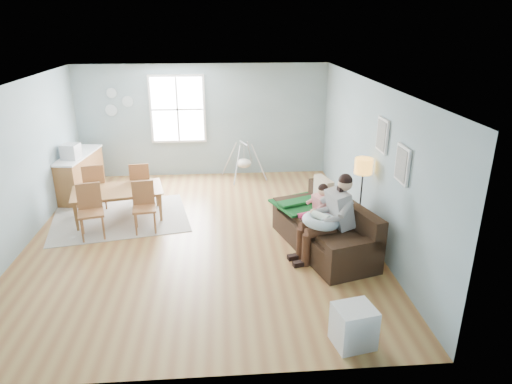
{
  "coord_description": "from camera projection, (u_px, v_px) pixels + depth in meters",
  "views": [
    {
      "loc": [
        0.42,
        -7.48,
        3.69
      ],
      "look_at": [
        0.97,
        -0.48,
        1.0
      ],
      "focal_mm": 32.0,
      "sensor_mm": 36.0,
      "label": 1
    }
  ],
  "objects": [
    {
      "name": "room",
      "position": [
        194.0,
        101.0,
        7.39
      ],
      "size": [
        8.4,
        9.4,
        3.9
      ],
      "color": "#935D34"
    },
    {
      "name": "window",
      "position": [
        178.0,
        109.0,
        10.84
      ],
      "size": [
        1.32,
        0.08,
        1.62
      ],
      "color": "white",
      "rests_on": "room"
    },
    {
      "name": "pictures",
      "position": [
        392.0,
        149.0,
        6.83
      ],
      "size": [
        0.05,
        1.34,
        0.74
      ],
      "color": "white",
      "rests_on": "room"
    },
    {
      "name": "wall_plates",
      "position": [
        117.0,
        102.0,
        10.68
      ],
      "size": [
        0.67,
        0.02,
        0.66
      ],
      "color": "#A6BEC7",
      "rests_on": "room"
    },
    {
      "name": "sofa",
      "position": [
        326.0,
        231.0,
        7.71
      ],
      "size": [
        1.51,
        2.34,
        0.88
      ],
      "color": "black",
      "rests_on": "room"
    },
    {
      "name": "green_throw",
      "position": [
        303.0,
        203.0,
        8.22
      ],
      "size": [
        1.24,
        1.17,
        0.04
      ],
      "primitive_type": "cube",
      "rotation": [
        0.0,
        0.0,
        0.4
      ],
      "color": "#135726",
      "rests_on": "sofa"
    },
    {
      "name": "beige_pillow",
      "position": [
        323.0,
        192.0,
        8.1
      ],
      "size": [
        0.27,
        0.53,
        0.51
      ],
      "primitive_type": "cube",
      "rotation": [
        0.0,
        0.0,
        0.26
      ],
      "color": "tan",
      "rests_on": "sofa"
    },
    {
      "name": "father",
      "position": [
        330.0,
        215.0,
        7.23
      ],
      "size": [
        1.07,
        0.62,
        1.43
      ],
      "color": "gray",
      "rests_on": "sofa"
    },
    {
      "name": "nursing_pillow",
      "position": [
        321.0,
        221.0,
        7.2
      ],
      "size": [
        0.76,
        0.75,
        0.24
      ],
      "primitive_type": "torus",
      "rotation": [
        0.0,
        0.14,
        0.32
      ],
      "color": "silver",
      "rests_on": "father"
    },
    {
      "name": "infant",
      "position": [
        319.0,
        216.0,
        7.2
      ],
      "size": [
        0.29,
        0.36,
        0.14
      ],
      "color": "white",
      "rests_on": "nursing_pillow"
    },
    {
      "name": "toddler",
      "position": [
        317.0,
        204.0,
        7.71
      ],
      "size": [
        0.58,
        0.43,
        0.86
      ],
      "color": "silver",
      "rests_on": "sofa"
    },
    {
      "name": "floor_lamp",
      "position": [
        363.0,
        173.0,
        7.72
      ],
      "size": [
        0.3,
        0.3,
        1.49
      ],
      "color": "black",
      "rests_on": "room"
    },
    {
      "name": "storage_cube",
      "position": [
        353.0,
        326.0,
        5.43
      ],
      "size": [
        0.53,
        0.49,
        0.51
      ],
      "color": "white",
      "rests_on": "room"
    },
    {
      "name": "rug",
      "position": [
        121.0,
        218.0,
        8.95
      ],
      "size": [
        2.88,
        2.4,
        0.01
      ],
      "primitive_type": "cube",
      "rotation": [
        0.0,
        0.0,
        0.2
      ],
      "color": "#9B978D",
      "rests_on": "room"
    },
    {
      "name": "dining_table",
      "position": [
        119.0,
        205.0,
        8.85
      ],
      "size": [
        1.85,
        1.27,
        0.59
      ],
      "primitive_type": "imported",
      "rotation": [
        0.0,
        0.0,
        0.21
      ],
      "color": "brown",
      "rests_on": "rug"
    },
    {
      "name": "chair_sw",
      "position": [
        90.0,
        207.0,
        8.08
      ],
      "size": [
        0.53,
        0.53,
        0.96
      ],
      "color": "#905E31",
      "rests_on": "rug"
    },
    {
      "name": "chair_se",
      "position": [
        144.0,
        203.0,
        8.32
      ],
      "size": [
        0.47,
        0.47,
        0.92
      ],
      "color": "#905E31",
      "rests_on": "rug"
    },
    {
      "name": "chair_nw",
      "position": [
        94.0,
        184.0,
        9.21
      ],
      "size": [
        0.53,
        0.53,
        0.97
      ],
      "color": "#905E31",
      "rests_on": "rug"
    },
    {
      "name": "chair_ne",
      "position": [
        140.0,
        181.0,
        9.45
      ],
      "size": [
        0.46,
        0.46,
        0.92
      ],
      "color": "#905E31",
      "rests_on": "rug"
    },
    {
      "name": "counter",
      "position": [
        80.0,
        174.0,
        10.02
      ],
      "size": [
        0.69,
        1.7,
        0.93
      ],
      "color": "brown",
      "rests_on": "room"
    },
    {
      "name": "monitor",
      "position": [
        71.0,
        151.0,
        9.51
      ],
      "size": [
        0.39,
        0.37,
        0.31
      ],
      "color": "silver",
      "rests_on": "counter"
    },
    {
      "name": "baby_swing",
      "position": [
        244.0,
        163.0,
        11.07
      ],
      "size": [
        1.1,
        1.11,
        0.89
      ],
      "color": "silver",
      "rests_on": "room"
    }
  ]
}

